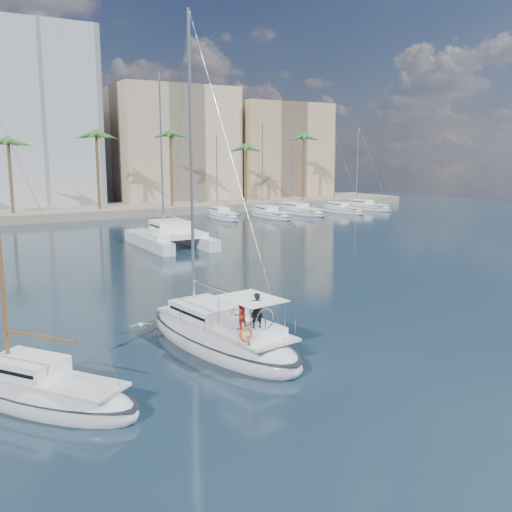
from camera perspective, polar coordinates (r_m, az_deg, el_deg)
ground at (r=29.68m, az=3.13°, el=-7.31°), size 160.00×160.00×0.00m
quay at (r=86.46m, az=-19.65°, el=4.07°), size 120.00×14.00×1.20m
building_beige at (r=100.90m, az=-8.40°, el=10.69°), size 20.00×14.00×20.00m
building_tan_right at (r=108.22m, az=2.06°, el=10.22°), size 18.00×12.00×18.00m
palm_centre at (r=82.14m, az=-19.53°, el=10.56°), size 3.60×3.60×12.30m
palm_right at (r=94.67m, az=1.49°, el=11.01°), size 3.60×3.60×12.30m
main_sloop at (r=27.00m, az=-3.58°, el=-7.97°), size 4.96×11.31×16.23m
small_sloop at (r=22.45m, az=-20.44°, el=-12.70°), size 6.78×8.09×11.65m
catamaran at (r=56.42m, az=-8.57°, el=2.14°), size 5.82×11.41×16.61m
seagull at (r=27.40m, az=-11.48°, el=-6.75°), size 1.02×0.44×0.19m
moored_yacht_a at (r=79.59m, az=-3.37°, el=3.73°), size 3.37×9.52×11.90m
moored_yacht_b at (r=81.00m, az=1.38°, el=3.86°), size 3.32×10.83×13.72m
moored_yacht_c at (r=86.19m, az=4.38°, el=4.22°), size 3.98×12.33×15.54m
moored_yacht_d at (r=88.45m, az=8.61°, el=4.28°), size 3.52×9.55×11.90m
moored_yacht_e at (r=94.13m, az=10.95°, el=4.56°), size 4.61×11.11×13.72m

